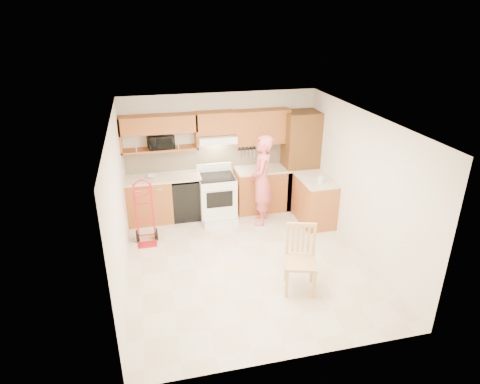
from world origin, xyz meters
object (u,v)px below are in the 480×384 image
object	(u,v)px
microwave	(161,142)
hand_truck	(145,215)
person	(262,181)
dining_chair	(301,260)
range	(217,194)

from	to	relation	value
microwave	hand_truck	size ratio (longest dim) A/B	0.43
person	hand_truck	bearing A→B (deg)	-61.76
person	dining_chair	size ratio (longest dim) A/B	1.74
microwave	range	bearing A→B (deg)	-26.39
microwave	hand_truck	bearing A→B (deg)	-119.93
microwave	person	size ratio (longest dim) A/B	0.27
person	microwave	bearing A→B (deg)	-91.02
hand_truck	dining_chair	world-z (taller)	hand_truck
microwave	person	bearing A→B (deg)	-29.37
range	person	world-z (taller)	person
range	person	distance (m)	0.98
range	hand_truck	bearing A→B (deg)	-154.53
range	dining_chair	distance (m)	2.79
dining_chair	microwave	bearing A→B (deg)	138.44
hand_truck	dining_chair	bearing A→B (deg)	-41.27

